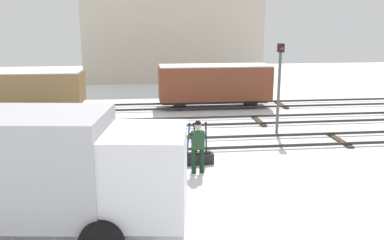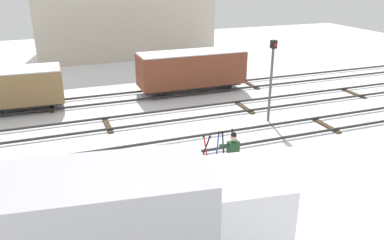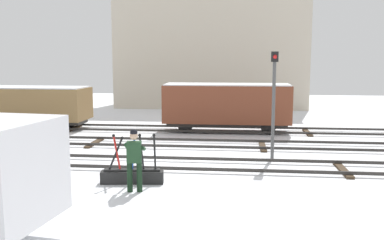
% 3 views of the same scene
% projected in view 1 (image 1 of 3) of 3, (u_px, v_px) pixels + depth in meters
% --- Properties ---
extents(ground_plane, '(60.00, 60.00, 0.00)m').
position_uv_depth(ground_plane, '(195.00, 146.00, 15.88)').
color(ground_plane, white).
extents(track_main_line, '(44.00, 1.94, 0.18)m').
position_uv_depth(track_main_line, '(195.00, 144.00, 15.85)').
color(track_main_line, '#2D2B28').
rests_on(track_main_line, ground_plane).
extents(track_siding_near, '(44.00, 1.94, 0.18)m').
position_uv_depth(track_siding_near, '(186.00, 122.00, 19.24)').
color(track_siding_near, '#2D2B28').
rests_on(track_siding_near, ground_plane).
extents(track_siding_far, '(44.00, 1.94, 0.18)m').
position_uv_depth(track_siding_far, '(179.00, 106.00, 22.75)').
color(track_siding_far, '#2D2B28').
rests_on(track_siding_far, ground_plane).
extents(switch_lever_frame, '(1.83, 0.56, 1.45)m').
position_uv_depth(switch_lever_frame, '(187.00, 158.00, 13.80)').
color(switch_lever_frame, black).
rests_on(switch_lever_frame, ground_plane).
extents(rail_worker, '(0.59, 0.70, 1.72)m').
position_uv_depth(rail_worker, '(198.00, 144.00, 12.92)').
color(rail_worker, black).
rests_on(rail_worker, ground_plane).
extents(delivery_truck, '(6.34, 3.05, 2.82)m').
position_uv_depth(delivery_truck, '(42.00, 167.00, 8.99)').
color(delivery_truck, silver).
rests_on(delivery_truck, ground_plane).
extents(signal_post, '(0.24, 0.32, 3.81)m').
position_uv_depth(signal_post, '(279.00, 79.00, 17.19)').
color(signal_post, '#4C4C4C').
rests_on(signal_post, ground_plane).
extents(apartment_building, '(14.11, 6.33, 8.46)m').
position_uv_depth(apartment_building, '(172.00, 27.00, 33.74)').
color(apartment_building, beige).
rests_on(apartment_building, ground_plane).
extents(freight_car_far_end, '(6.29, 2.30, 2.16)m').
position_uv_depth(freight_car_far_end, '(22.00, 88.00, 21.55)').
color(freight_car_far_end, '#2D2B28').
rests_on(freight_car_far_end, ground_plane).
extents(freight_car_mid_siding, '(6.11, 1.99, 2.37)m').
position_uv_depth(freight_car_mid_siding, '(214.00, 83.00, 22.68)').
color(freight_car_mid_siding, '#2D2B28').
rests_on(freight_car_mid_siding, ground_plane).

